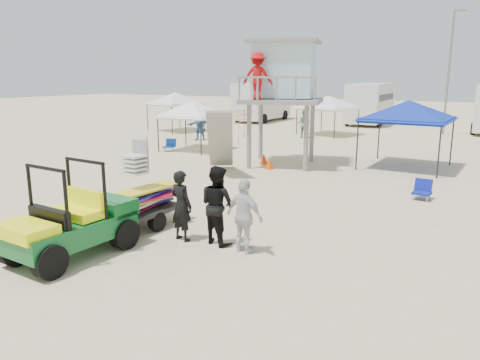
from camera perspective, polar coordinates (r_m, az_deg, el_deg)
The scene contains 21 objects.
ground at distance 10.04m, azimuth -10.93°, elevation -10.28°, with size 140.00×140.00×0.00m, color beige.
utility_cart at distance 10.70m, azimuth -20.29°, elevation -4.00°, with size 1.55×2.79×2.05m.
surf_trailer at distance 12.31m, azimuth -12.10°, elevation -1.83°, with size 1.43×2.43×2.10m.
man_left at distance 11.17m, azimuth -7.16°, elevation -3.13°, with size 0.62×0.41×1.71m, color black.
man_mid at distance 10.90m, azimuth -2.76°, elevation -3.04°, with size 0.90×0.70×1.86m, color black.
man_right at distance 10.31m, azimuth 0.57°, elevation -4.45°, with size 0.99×0.41×1.68m, color silver.
lifeguard_tower at distance 20.65m, azimuth 5.15°, elevation 12.61°, with size 3.96×3.96×5.21m.
canopy_blue at distance 21.04m, azimuth 19.88°, elevation 8.75°, with size 3.54×3.54×3.27m.
canopy_white_a at distance 24.81m, azimuth -5.86°, elevation 9.25°, with size 2.83×2.83×2.99m.
canopy_white_b at distance 33.74m, azimuth -7.89°, elevation 10.28°, with size 3.77×3.77×3.11m.
canopy_white_c at distance 31.77m, azimuth 10.74°, elevation 9.80°, with size 3.76×3.76×2.98m.
umbrella_a at distance 29.98m, azimuth 0.48°, elevation 6.98°, with size 2.02×2.06×1.85m, color #B01412.
umbrella_b at distance 26.72m, azimuth -0.19°, elevation 6.23°, with size 1.96×2.00×1.80m, color gold.
cone_near at distance 20.93m, azimuth 2.91°, elevation 2.64°, with size 0.34×0.34×0.50m, color #FF3B08.
cone_far at distance 19.82m, azimuth 3.60°, elevation 2.07°, with size 0.34×0.34×0.50m, color #D84A06.
beach_chair_a at distance 24.84m, azimuth -8.56°, elevation 4.24°, with size 0.69×0.75×0.64m.
beach_chair_b at distance 16.03m, azimuth 21.35°, elevation -1.08°, with size 0.59×0.63×0.64m.
rv_far_left at distance 41.26m, azimuth 2.70°, elevation 9.72°, with size 2.64×6.80×3.25m.
rv_mid_left at distance 39.66m, azimuth 15.61°, elevation 9.16°, with size 2.65×6.50×3.25m.
light_pole_left at distance 34.21m, azimuth 24.08°, elevation 11.77°, with size 0.14×0.14×8.00m, color slate.
distant_beachgoers at distance 27.52m, azimuth 10.98°, elevation 6.16°, with size 19.73×12.83×1.80m.
Camera 1 is at (5.98, -7.08, 3.87)m, focal length 35.00 mm.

